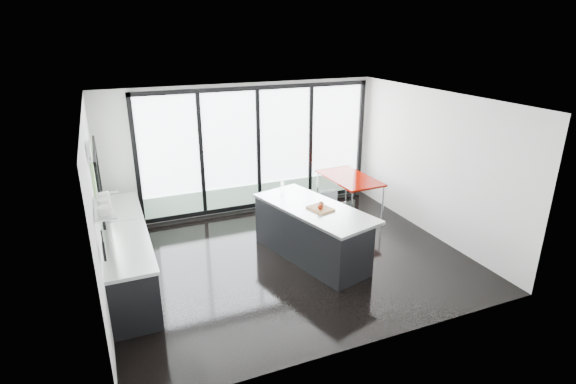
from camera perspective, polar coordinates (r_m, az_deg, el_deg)
name	(u,v)px	position (r m, az deg, el deg)	size (l,w,h in m)	color
floor	(289,259)	(8.08, 0.17, -8.45)	(6.00, 5.00, 0.00)	black
ceiling	(290,100)	(7.17, 0.19, 11.57)	(6.00, 5.00, 0.00)	white
wall_back	(257,154)	(9.84, -3.97, 4.83)	(6.00, 0.09, 2.80)	beige
wall_front	(371,249)	(5.48, 10.48, -7.08)	(6.00, 0.00, 2.80)	beige
wall_left	(97,194)	(7.19, -23.13, -0.28)	(0.26, 5.00, 2.80)	beige
wall_right	(433,165)	(9.05, 17.98, 3.34)	(0.00, 5.00, 2.80)	beige
counter_cabinets	(127,253)	(7.73, -19.80, -7.31)	(0.69, 3.24, 1.36)	black
island	(311,232)	(7.93, 2.88, -5.14)	(1.57, 2.52, 1.24)	black
bar_stool_near	(342,232)	(8.38, 6.89, -5.00)	(0.41, 0.41, 0.65)	silver
bar_stool_far	(330,221)	(8.68, 5.30, -3.72)	(0.46, 0.46, 0.73)	silver
red_table	(349,195)	(9.94, 7.72, -0.36)	(0.88, 1.53, 0.82)	#6E0800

